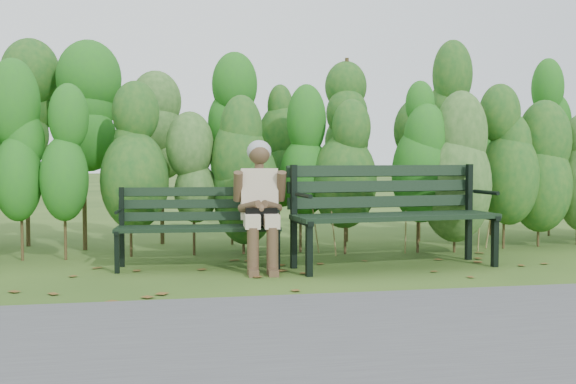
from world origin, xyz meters
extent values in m
plane|color=#2A4517|center=(0.00, 0.00, 0.00)|extent=(80.00, 80.00, 0.00)
cube|color=#474749|center=(0.00, -2.20, 0.01)|extent=(60.00, 2.50, 0.01)
cylinder|color=#47381E|center=(-2.75, 1.30, 0.40)|extent=(0.03, 0.03, 0.80)
ellipsoid|color=#256920|center=(-2.75, 1.30, 1.04)|extent=(0.64, 0.64, 1.44)
cylinder|color=#47381E|center=(-2.14, 1.30, 0.40)|extent=(0.03, 0.03, 0.80)
ellipsoid|color=#256920|center=(-2.14, 1.30, 1.04)|extent=(0.64, 0.64, 1.44)
cylinder|color=#47381E|center=(-1.53, 1.30, 0.40)|extent=(0.03, 0.03, 0.80)
ellipsoid|color=#256920|center=(-1.53, 1.30, 1.04)|extent=(0.64, 0.64, 1.44)
cylinder|color=#47381E|center=(-0.92, 1.30, 0.40)|extent=(0.03, 0.03, 0.80)
ellipsoid|color=#256920|center=(-0.92, 1.30, 1.04)|extent=(0.64, 0.64, 1.44)
cylinder|color=#47381E|center=(-0.31, 1.30, 0.40)|extent=(0.03, 0.03, 0.80)
ellipsoid|color=#256920|center=(-0.31, 1.30, 1.04)|extent=(0.64, 0.64, 1.44)
cylinder|color=#47381E|center=(0.31, 1.30, 0.40)|extent=(0.03, 0.03, 0.80)
ellipsoid|color=#256920|center=(0.31, 1.30, 1.04)|extent=(0.64, 0.64, 1.44)
cylinder|color=#47381E|center=(0.92, 1.30, 0.40)|extent=(0.03, 0.03, 0.80)
ellipsoid|color=#256920|center=(0.92, 1.30, 1.04)|extent=(0.64, 0.64, 1.44)
cylinder|color=#47381E|center=(1.53, 1.30, 0.40)|extent=(0.03, 0.03, 0.80)
ellipsoid|color=#256920|center=(1.53, 1.30, 1.04)|extent=(0.64, 0.64, 1.44)
cylinder|color=#47381E|center=(2.14, 1.30, 0.40)|extent=(0.03, 0.03, 0.80)
ellipsoid|color=#256920|center=(2.14, 1.30, 1.04)|extent=(0.64, 0.64, 1.44)
cylinder|color=#47381E|center=(2.75, 1.30, 0.40)|extent=(0.03, 0.03, 0.80)
ellipsoid|color=#256920|center=(2.75, 1.30, 1.04)|extent=(0.64, 0.64, 1.44)
cylinder|color=#47381E|center=(3.36, 1.30, 0.40)|extent=(0.03, 0.03, 0.80)
ellipsoid|color=#256920|center=(3.36, 1.30, 1.04)|extent=(0.64, 0.64, 1.44)
cylinder|color=#47381E|center=(-2.69, 2.30, 0.55)|extent=(0.04, 0.04, 1.10)
ellipsoid|color=#19521D|center=(-2.69, 2.30, 1.43)|extent=(0.70, 0.70, 1.98)
cylinder|color=#47381E|center=(-1.92, 2.30, 0.55)|extent=(0.04, 0.04, 1.10)
ellipsoid|color=#19521D|center=(-1.92, 2.30, 1.43)|extent=(0.70, 0.70, 1.98)
cylinder|color=#47381E|center=(-1.15, 2.30, 0.55)|extent=(0.04, 0.04, 1.10)
ellipsoid|color=#19521D|center=(-1.15, 2.30, 1.43)|extent=(0.70, 0.70, 1.98)
cylinder|color=#47381E|center=(-0.38, 2.30, 0.55)|extent=(0.04, 0.04, 1.10)
ellipsoid|color=#19521D|center=(-0.38, 2.30, 1.43)|extent=(0.70, 0.70, 1.98)
cylinder|color=#47381E|center=(0.38, 2.30, 0.55)|extent=(0.04, 0.04, 1.10)
ellipsoid|color=#19521D|center=(0.38, 2.30, 1.43)|extent=(0.70, 0.70, 1.98)
cylinder|color=#47381E|center=(1.15, 2.30, 0.55)|extent=(0.04, 0.04, 1.10)
ellipsoid|color=#19521D|center=(1.15, 2.30, 1.43)|extent=(0.70, 0.70, 1.98)
cylinder|color=#47381E|center=(1.92, 2.30, 0.55)|extent=(0.04, 0.04, 1.10)
ellipsoid|color=#19521D|center=(1.92, 2.30, 1.43)|extent=(0.70, 0.70, 1.98)
cylinder|color=#47381E|center=(2.69, 2.30, 0.55)|extent=(0.04, 0.04, 1.10)
ellipsoid|color=#19521D|center=(2.69, 2.30, 1.43)|extent=(0.70, 0.70, 1.98)
cylinder|color=#47381E|center=(3.46, 2.30, 0.55)|extent=(0.04, 0.04, 1.10)
ellipsoid|color=#19521D|center=(3.46, 2.30, 1.43)|extent=(0.70, 0.70, 1.98)
cylinder|color=#47381E|center=(4.22, 2.30, 0.55)|extent=(0.04, 0.04, 1.10)
ellipsoid|color=#19521D|center=(4.22, 2.30, 1.43)|extent=(0.70, 0.70, 1.98)
cube|color=brown|center=(-0.80, -0.77, 0.00)|extent=(0.11, 0.11, 0.01)
cube|color=brown|center=(2.80, 0.85, 0.00)|extent=(0.11, 0.11, 0.01)
cube|color=brown|center=(-0.52, -0.59, 0.00)|extent=(0.10, 0.08, 0.01)
cube|color=brown|center=(1.23, 0.36, 0.00)|extent=(0.09, 0.07, 0.01)
cube|color=brown|center=(0.82, 0.62, 0.00)|extent=(0.11, 0.11, 0.01)
cube|color=brown|center=(-1.70, -0.24, 0.00)|extent=(0.11, 0.11, 0.01)
cube|color=brown|center=(0.56, -0.84, 0.00)|extent=(0.11, 0.09, 0.01)
cube|color=brown|center=(-0.07, -0.61, 0.00)|extent=(0.11, 0.11, 0.01)
cube|color=brown|center=(0.41, 0.18, 0.00)|extent=(0.09, 0.07, 0.01)
cube|color=brown|center=(-1.76, -0.58, 0.00)|extent=(0.09, 0.10, 0.01)
cube|color=brown|center=(2.41, -0.66, 0.00)|extent=(0.10, 0.11, 0.01)
cube|color=brown|center=(2.73, 0.62, 0.00)|extent=(0.10, 0.11, 0.01)
cube|color=brown|center=(2.31, -0.72, 0.00)|extent=(0.10, 0.08, 0.01)
cube|color=brown|center=(-0.11, -1.20, 0.00)|extent=(0.10, 0.11, 0.01)
cube|color=brown|center=(1.08, -0.02, 0.00)|extent=(0.10, 0.11, 0.01)
cube|color=brown|center=(1.84, -1.04, 0.00)|extent=(0.11, 0.11, 0.01)
cube|color=brown|center=(-1.49, -0.56, 0.00)|extent=(0.11, 0.11, 0.01)
cube|color=brown|center=(-1.91, 0.48, 0.00)|extent=(0.09, 0.07, 0.01)
cube|color=brown|center=(2.11, 0.05, 0.00)|extent=(0.11, 0.09, 0.01)
cube|color=brown|center=(-0.65, 0.87, 0.00)|extent=(0.11, 0.10, 0.01)
cube|color=brown|center=(0.99, -0.10, 0.00)|extent=(0.11, 0.11, 0.01)
cube|color=brown|center=(-0.59, -0.86, 0.00)|extent=(0.11, 0.11, 0.01)
cube|color=brown|center=(1.29, 0.07, 0.00)|extent=(0.08, 0.10, 0.01)
cube|color=brown|center=(-0.69, -0.29, 0.00)|extent=(0.11, 0.10, 0.01)
cube|color=brown|center=(-1.20, -0.38, 0.00)|extent=(0.09, 0.11, 0.01)
cube|color=brown|center=(1.82, -0.06, 0.00)|extent=(0.10, 0.09, 0.01)
cube|color=brown|center=(-1.95, 0.66, 0.00)|extent=(0.10, 0.11, 0.01)
cube|color=black|center=(-0.86, 0.36, 0.40)|extent=(1.59, 0.21, 0.04)
cube|color=black|center=(-0.86, 0.47, 0.40)|extent=(1.59, 0.21, 0.04)
cube|color=black|center=(-0.85, 0.58, 0.40)|extent=(1.59, 0.21, 0.04)
cube|color=black|center=(-0.84, 0.69, 0.40)|extent=(1.59, 0.21, 0.04)
cube|color=black|center=(-0.83, 0.77, 0.49)|extent=(1.58, 0.16, 0.09)
cube|color=black|center=(-0.83, 0.78, 0.62)|extent=(1.58, 0.16, 0.09)
cube|color=black|center=(-0.83, 0.80, 0.74)|extent=(1.58, 0.16, 0.09)
cube|color=black|center=(-1.62, 0.40, 0.20)|extent=(0.05, 0.05, 0.40)
cube|color=black|center=(-1.59, 0.78, 0.40)|extent=(0.05, 0.05, 0.79)
cube|color=black|center=(-1.61, 0.58, 0.38)|extent=(0.07, 0.44, 0.04)
cylinder|color=black|center=(-1.61, 0.53, 0.57)|extent=(0.05, 0.33, 0.03)
cube|color=black|center=(-0.11, 0.30, 0.20)|extent=(0.05, 0.05, 0.40)
cube|color=black|center=(-0.08, 0.67, 0.40)|extent=(0.05, 0.05, 0.79)
cube|color=black|center=(-0.10, 0.47, 0.38)|extent=(0.07, 0.44, 0.04)
cylinder|color=black|center=(-0.10, 0.43, 0.57)|extent=(0.05, 0.33, 0.03)
cube|color=black|center=(1.07, 0.01, 0.51)|extent=(2.03, 0.33, 0.05)
cube|color=black|center=(1.06, 0.15, 0.51)|extent=(2.03, 0.33, 0.05)
cube|color=black|center=(1.05, 0.29, 0.51)|extent=(2.03, 0.33, 0.05)
cube|color=black|center=(1.03, 0.43, 0.51)|extent=(2.03, 0.33, 0.05)
cube|color=black|center=(1.02, 0.54, 0.63)|extent=(2.02, 0.27, 0.12)
cube|color=black|center=(1.02, 0.55, 0.79)|extent=(2.02, 0.27, 0.12)
cube|color=black|center=(1.02, 0.57, 0.95)|extent=(2.02, 0.27, 0.12)
cube|color=black|center=(0.11, -0.10, 0.25)|extent=(0.06, 0.06, 0.51)
cube|color=black|center=(0.06, 0.38, 0.51)|extent=(0.06, 0.06, 1.01)
cube|color=black|center=(0.09, 0.13, 0.48)|extent=(0.11, 0.57, 0.05)
cylinder|color=black|center=(0.09, 0.07, 0.73)|extent=(0.08, 0.42, 0.04)
cube|color=black|center=(2.04, 0.10, 0.25)|extent=(0.06, 0.06, 0.51)
cube|color=black|center=(1.99, 0.58, 0.51)|extent=(0.06, 0.06, 1.01)
cube|color=black|center=(2.02, 0.32, 0.48)|extent=(0.11, 0.57, 0.05)
cylinder|color=black|center=(2.02, 0.26, 0.73)|extent=(0.08, 0.42, 0.04)
cube|color=#C2B096|center=(-0.36, 0.28, 0.49)|extent=(0.17, 0.43, 0.13)
cube|color=#C2B096|center=(-0.18, 0.26, 0.49)|extent=(0.17, 0.43, 0.13)
cylinder|color=brown|center=(-0.38, 0.11, 0.22)|extent=(0.12, 0.12, 0.44)
cylinder|color=brown|center=(-0.20, 0.09, 0.22)|extent=(0.12, 0.12, 0.44)
cube|color=brown|center=(-0.38, 0.03, 0.03)|extent=(0.10, 0.21, 0.06)
cube|color=brown|center=(-0.20, 0.01, 0.03)|extent=(0.10, 0.21, 0.06)
cube|color=#C2B096|center=(-0.25, 0.54, 0.72)|extent=(0.38, 0.28, 0.52)
cylinder|color=brown|center=(-0.26, 0.52, 0.99)|extent=(0.09, 0.09, 0.10)
sphere|color=brown|center=(-0.26, 0.51, 1.12)|extent=(0.21, 0.21, 0.21)
ellipsoid|color=gray|center=(-0.26, 0.54, 1.14)|extent=(0.24, 0.23, 0.22)
cylinder|color=brown|center=(-0.47, 0.48, 0.80)|extent=(0.11, 0.22, 0.31)
cylinder|color=brown|center=(-0.05, 0.45, 0.80)|extent=(0.11, 0.22, 0.31)
cylinder|color=brown|center=(-0.37, 0.34, 0.62)|extent=(0.22, 0.27, 0.13)
cylinder|color=brown|center=(-0.16, 0.32, 0.62)|extent=(0.24, 0.26, 0.13)
sphere|color=brown|center=(-0.27, 0.27, 0.60)|extent=(0.11, 0.11, 0.11)
cube|color=black|center=(-0.27, 0.28, 0.53)|extent=(0.31, 0.14, 0.16)
camera|label=1|loc=(-1.20, -6.04, 1.09)|focal=42.00mm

